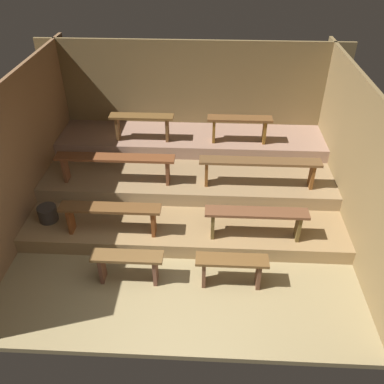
{
  "coord_description": "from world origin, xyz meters",
  "views": [
    {
      "loc": [
        0.36,
        -3.08,
        4.26
      ],
      "look_at": [
        0.1,
        2.1,
        0.56
      ],
      "focal_mm": 37.75,
      "sensor_mm": 36.0,
      "label": 1
    }
  ],
  "objects_px": {
    "bench_middle_left": "(115,161)",
    "bench_upper_left": "(142,122)",
    "bench_upper_right": "(240,124)",
    "pail_lower": "(48,214)",
    "bench_floor_left": "(128,262)",
    "bench_floor_right": "(232,266)",
    "bench_lower_left": "(111,213)",
    "bench_middle_right": "(260,165)",
    "bench_lower_right": "(256,217)"
  },
  "relations": [
    {
      "from": "bench_floor_left",
      "to": "bench_lower_right",
      "type": "relative_size",
      "value": 0.65
    },
    {
      "from": "bench_upper_right",
      "to": "bench_floor_left",
      "type": "bearing_deg",
      "value": -119.41
    },
    {
      "from": "bench_floor_left",
      "to": "bench_floor_right",
      "type": "height_order",
      "value": "same"
    },
    {
      "from": "bench_lower_left",
      "to": "bench_middle_right",
      "type": "height_order",
      "value": "bench_middle_right"
    },
    {
      "from": "bench_floor_left",
      "to": "bench_floor_right",
      "type": "bearing_deg",
      "value": 0.0
    },
    {
      "from": "bench_floor_left",
      "to": "bench_floor_right",
      "type": "relative_size",
      "value": 1.0
    },
    {
      "from": "bench_floor_right",
      "to": "bench_middle_right",
      "type": "distance_m",
      "value": 1.87
    },
    {
      "from": "bench_middle_right",
      "to": "pail_lower",
      "type": "bearing_deg",
      "value": -166.69
    },
    {
      "from": "bench_lower_right",
      "to": "bench_upper_right",
      "type": "relative_size",
      "value": 1.28
    },
    {
      "from": "bench_floor_left",
      "to": "pail_lower",
      "type": "height_order",
      "value": "pail_lower"
    },
    {
      "from": "bench_floor_left",
      "to": "pail_lower",
      "type": "xyz_separation_m",
      "value": [
        -1.42,
        0.96,
        0.01
      ]
    },
    {
      "from": "bench_lower_left",
      "to": "pail_lower",
      "type": "relative_size",
      "value": 5.02
    },
    {
      "from": "bench_upper_right",
      "to": "bench_middle_left",
      "type": "bearing_deg",
      "value": -152.73
    },
    {
      "from": "bench_upper_right",
      "to": "pail_lower",
      "type": "distance_m",
      "value": 3.59
    },
    {
      "from": "bench_floor_left",
      "to": "bench_upper_left",
      "type": "bearing_deg",
      "value": 93.75
    },
    {
      "from": "bench_floor_right",
      "to": "bench_lower_left",
      "type": "relative_size",
      "value": 0.65
    },
    {
      "from": "pail_lower",
      "to": "bench_lower_left",
      "type": "bearing_deg",
      "value": -12.46
    },
    {
      "from": "bench_lower_left",
      "to": "bench_upper_left",
      "type": "xyz_separation_m",
      "value": [
        0.18,
        2.07,
        0.46
      ]
    },
    {
      "from": "bench_floor_right",
      "to": "bench_middle_left",
      "type": "relative_size",
      "value": 0.5
    },
    {
      "from": "bench_floor_right",
      "to": "bench_middle_right",
      "type": "xyz_separation_m",
      "value": [
        0.47,
        1.74,
        0.51
      ]
    },
    {
      "from": "bench_middle_left",
      "to": "bench_upper_left",
      "type": "distance_m",
      "value": 1.11
    },
    {
      "from": "bench_lower_left",
      "to": "bench_middle_right",
      "type": "relative_size",
      "value": 0.76
    },
    {
      "from": "bench_lower_left",
      "to": "bench_lower_right",
      "type": "bearing_deg",
      "value": 0.0
    },
    {
      "from": "bench_middle_right",
      "to": "bench_upper_left",
      "type": "relative_size",
      "value": 1.69
    },
    {
      "from": "bench_lower_left",
      "to": "bench_lower_right",
      "type": "relative_size",
      "value": 1.0
    },
    {
      "from": "bench_lower_left",
      "to": "bench_lower_right",
      "type": "xyz_separation_m",
      "value": [
        2.11,
        0.0,
        0.0
      ]
    },
    {
      "from": "bench_floor_right",
      "to": "bench_lower_left",
      "type": "bearing_deg",
      "value": 157.5
    },
    {
      "from": "bench_upper_left",
      "to": "bench_floor_right",
      "type": "bearing_deg",
      "value": -60.59
    },
    {
      "from": "bench_middle_left",
      "to": "pail_lower",
      "type": "bearing_deg",
      "value": -140.7
    },
    {
      "from": "bench_floor_right",
      "to": "bench_middle_left",
      "type": "height_order",
      "value": "bench_middle_left"
    },
    {
      "from": "bench_floor_left",
      "to": "bench_middle_right",
      "type": "xyz_separation_m",
      "value": [
        1.86,
        1.74,
        0.51
      ]
    },
    {
      "from": "bench_middle_left",
      "to": "bench_upper_left",
      "type": "height_order",
      "value": "bench_upper_left"
    },
    {
      "from": "bench_floor_right",
      "to": "bench_middle_right",
      "type": "bearing_deg",
      "value": 74.78
    },
    {
      "from": "bench_lower_left",
      "to": "bench_upper_right",
      "type": "relative_size",
      "value": 1.28
    },
    {
      "from": "bench_floor_left",
      "to": "bench_middle_left",
      "type": "distance_m",
      "value": 1.87
    },
    {
      "from": "bench_lower_right",
      "to": "bench_middle_right",
      "type": "bearing_deg",
      "value": 83.54
    },
    {
      "from": "bench_middle_right",
      "to": "bench_upper_right",
      "type": "bearing_deg",
      "value": 105.35
    },
    {
      "from": "bench_middle_left",
      "to": "bench_upper_left",
      "type": "xyz_separation_m",
      "value": [
        0.29,
        1.06,
        0.21
      ]
    },
    {
      "from": "pail_lower",
      "to": "bench_upper_left",
      "type": "bearing_deg",
      "value": 55.93
    },
    {
      "from": "pail_lower",
      "to": "bench_lower_right",
      "type": "bearing_deg",
      "value": -4.24
    },
    {
      "from": "bench_lower_left",
      "to": "bench_upper_left",
      "type": "distance_m",
      "value": 2.13
    },
    {
      "from": "bench_floor_right",
      "to": "bench_middle_left",
      "type": "xyz_separation_m",
      "value": [
        -1.86,
        1.74,
        0.51
      ]
    },
    {
      "from": "bench_lower_right",
      "to": "bench_upper_right",
      "type": "height_order",
      "value": "bench_upper_right"
    },
    {
      "from": "bench_floor_right",
      "to": "bench_upper_left",
      "type": "xyz_separation_m",
      "value": [
        -1.57,
        2.79,
        0.72
      ]
    },
    {
      "from": "bench_middle_right",
      "to": "bench_upper_left",
      "type": "bearing_deg",
      "value": 152.73
    },
    {
      "from": "pail_lower",
      "to": "bench_middle_right",
      "type": "bearing_deg",
      "value": 13.31
    },
    {
      "from": "bench_lower_right",
      "to": "bench_upper_left",
      "type": "height_order",
      "value": "bench_upper_left"
    },
    {
      "from": "bench_middle_right",
      "to": "bench_lower_left",
      "type": "bearing_deg",
      "value": -155.49
    },
    {
      "from": "bench_middle_left",
      "to": "bench_floor_right",
      "type": "bearing_deg",
      "value": -42.99
    },
    {
      "from": "bench_middle_right",
      "to": "bench_floor_right",
      "type": "bearing_deg",
      "value": -105.22
    }
  ]
}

